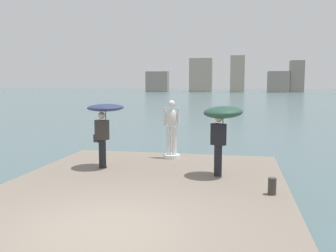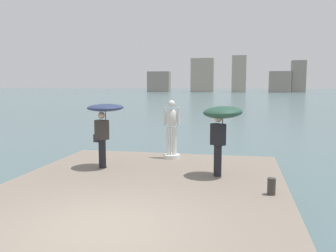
{
  "view_description": "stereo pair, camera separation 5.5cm",
  "coord_description": "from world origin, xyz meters",
  "views": [
    {
      "loc": [
        2.37,
        -6.03,
        2.97
      ],
      "look_at": [
        0.0,
        6.07,
        1.55
      ],
      "focal_mm": 39.03,
      "sensor_mm": 36.0,
      "label": 1
    },
    {
      "loc": [
        2.43,
        -6.02,
        2.97
      ],
      "look_at": [
        0.0,
        6.07,
        1.55
      ],
      "focal_mm": 39.03,
      "sensor_mm": 36.0,
      "label": 2
    }
  ],
  "objects": [
    {
      "name": "mooring_bollard",
      "position": [
        3.16,
        2.57,
        0.6
      ],
      "size": [
        0.19,
        0.19,
        0.4
      ],
      "primitive_type": "cylinder",
      "color": "#38332D",
      "rests_on": "pier"
    },
    {
      "name": "pier",
      "position": [
        0.0,
        2.09,
        0.2
      ],
      "size": [
        7.25,
        10.18,
        0.4
      ],
      "primitive_type": "cube",
      "color": "slate",
      "rests_on": "ground"
    },
    {
      "name": "distant_skyline",
      "position": [
        -1.41,
        133.2,
        5.44
      ],
      "size": [
        58.38,
        9.2,
        13.29
      ],
      "color": "gray",
      "rests_on": "ground"
    },
    {
      "name": "ground_plane",
      "position": [
        0.0,
        40.0,
        0.0
      ],
      "size": [
        400.0,
        400.0,
        0.0
      ],
      "primitive_type": "plane",
      "color": "#4C666B"
    },
    {
      "name": "onlooker_left",
      "position": [
        -1.65,
        4.43,
        1.98
      ],
      "size": [
        1.35,
        1.35,
        1.98
      ],
      "color": "black",
      "rests_on": "pier"
    },
    {
      "name": "onlooker_right",
      "position": [
        1.91,
        4.06,
        2.0
      ],
      "size": [
        1.51,
        1.51,
        2.0
      ],
      "color": "black",
      "rests_on": "pier"
    },
    {
      "name": "statue_white_figure",
      "position": [
        0.09,
        6.27,
        1.31
      ],
      "size": [
        0.58,
        0.58,
        2.02
      ],
      "color": "silver",
      "rests_on": "pier"
    }
  ]
}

